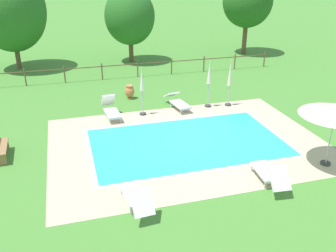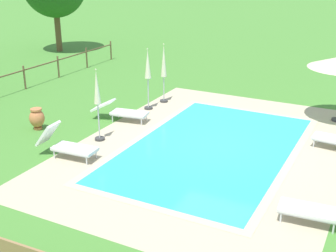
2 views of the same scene
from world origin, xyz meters
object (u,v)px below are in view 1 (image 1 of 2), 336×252
Objects in this scene: sun_lounger_north_far at (111,109)px; sun_lounger_north_end at (269,173)px; patio_umbrella_closed_row_centre at (209,77)px; tree_far_west at (248,1)px; sun_lounger_north_mid at (136,196)px; tree_centre at (130,16)px; patio_umbrella_closed_row_west at (230,77)px; sun_lounger_north_near_steps at (178,102)px; patio_umbrella_open_foreground at (336,110)px; terracotta_urn_near_fence at (130,91)px; patio_umbrella_closed_row_mid_west at (142,85)px; tree_west_mid at (10,10)px.

sun_lounger_north_far is 0.97× the size of sun_lounger_north_end.
tree_far_west is (7.23, 10.42, 2.46)m from patio_umbrella_closed_row_centre.
sun_lounger_north_mid is 0.36× the size of tree_centre.
sun_lounger_north_mid is 9.59m from patio_umbrella_closed_row_west.
sun_lounger_north_near_steps is 0.35× the size of tree_far_west.
sun_lounger_north_near_steps is 3.38m from sun_lounger_north_far.
patio_umbrella_closed_row_centre reaches higher than sun_lounger_north_end.
patio_umbrella_open_foreground reaches higher than patio_umbrella_closed_row_west.
patio_umbrella_closed_row_centre reaches higher than terracotta_urn_near_fence.
patio_umbrella_closed_row_mid_west is 0.99× the size of patio_umbrella_closed_row_centre.
sun_lounger_north_far is 0.80× the size of patio_umbrella_closed_row_mid_west.
patio_umbrella_closed_row_mid_west reaches higher than sun_lounger_north_near_steps.
sun_lounger_north_end is (4.48, 0.07, -0.01)m from sun_lounger_north_mid.
patio_umbrella_closed_row_centre is at bearing 2.34° from patio_umbrella_closed_row_mid_west.
tree_west_mid reaches higher than sun_lounger_north_mid.
patio_umbrella_closed_row_mid_west is 2.68m from terracotta_urn_near_fence.
tree_centre reaches higher than patio_umbrella_closed_row_centre.
tree_centre is at bearing 82.06° from patio_umbrella_closed_row_mid_west.
patio_umbrella_closed_row_centre is 14.51m from tree_west_mid.
sun_lounger_north_far is 16.45m from tree_far_west.
tree_centre reaches higher than sun_lounger_north_end.
tree_west_mid reaches higher than patio_umbrella_closed_row_centre.
sun_lounger_north_near_steps is 13.96m from tree_far_west.
tree_centre is at bearing 78.50° from terracotta_urn_near_fence.
sun_lounger_north_near_steps is at bearing 96.37° from sun_lounger_north_end.
patio_umbrella_closed_row_west is at bearing 0.27° from patio_umbrella_closed_row_mid_west.
patio_umbrella_open_foreground is (6.85, -6.61, 1.74)m from sun_lounger_north_far.
tree_centre is at bearing -179.17° from tree_far_west.
sun_lounger_north_mid is at bearing -100.44° from tree_centre.
patio_umbrella_open_foreground reaches higher than sun_lounger_north_end.
tree_far_west is (12.44, 17.71, 3.62)m from sun_lounger_north_mid.
sun_lounger_north_mid is 0.32× the size of tree_far_west.
sun_lounger_north_mid is at bearing -131.14° from patio_umbrella_closed_row_west.
terracotta_urn_near_fence is 0.14× the size of tree_centre.
sun_lounger_north_far reaches higher than terracotta_urn_near_fence.
sun_lounger_north_far reaches higher than sun_lounger_north_near_steps.
sun_lounger_north_near_steps is 0.90× the size of patio_umbrella_closed_row_west.
sun_lounger_north_end is at bearing -104.12° from patio_umbrella_closed_row_west.
patio_umbrella_closed_row_mid_west is at bearing 110.86° from sun_lounger_north_end.
patio_umbrella_open_foreground is 8.46m from patio_umbrella_closed_row_mid_west.
sun_lounger_north_mid is 0.98× the size of sun_lounger_north_end.
sun_lounger_north_near_steps is 2.92m from terracotta_urn_near_fence.
tree_west_mid is at bearing 104.48° from sun_lounger_north_mid.
patio_umbrella_closed_row_mid_west is 15.21m from tree_far_west.
sun_lounger_north_end is at bearing -95.76° from patio_umbrella_closed_row_centre.
sun_lounger_north_far is 0.77× the size of patio_umbrella_open_foreground.
tree_far_west is (7.96, 17.64, 3.62)m from sun_lounger_north_end.
patio_umbrella_open_foreground is 10.68m from terracotta_urn_near_fence.
sun_lounger_north_far is 2.71m from terracotta_urn_near_fence.
patio_umbrella_closed_row_mid_west is (-4.48, -0.02, 0.01)m from patio_umbrella_closed_row_west.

